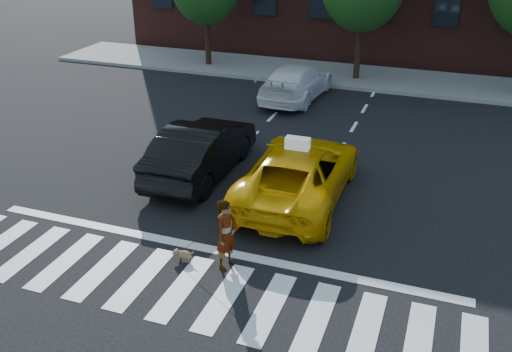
{
  "coord_description": "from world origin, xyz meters",
  "views": [
    {
      "loc": [
        4.95,
        -8.91,
        7.55
      ],
      "look_at": [
        0.39,
        3.66,
        1.1
      ],
      "focal_mm": 40.0,
      "sensor_mm": 36.0,
      "label": 1
    }
  ],
  "objects_px": {
    "taxi": "(299,172)",
    "woman": "(226,234)",
    "dog": "(182,254)",
    "white_suv": "(296,82)",
    "black_sedan": "(201,149)"
  },
  "relations": [
    {
      "from": "woman",
      "to": "dog",
      "type": "relative_size",
      "value": 3.29
    },
    {
      "from": "white_suv",
      "to": "black_sedan",
      "type": "bearing_deg",
      "value": 89.05
    },
    {
      "from": "woman",
      "to": "dog",
      "type": "xyz_separation_m",
      "value": [
        -1.06,
        -0.15,
        -0.67
      ]
    },
    {
      "from": "taxi",
      "to": "woman",
      "type": "relative_size",
      "value": 3.34
    },
    {
      "from": "white_suv",
      "to": "woman",
      "type": "distance_m",
      "value": 12.62
    },
    {
      "from": "white_suv",
      "to": "dog",
      "type": "xyz_separation_m",
      "value": [
        0.95,
        -12.61,
        -0.55
      ]
    },
    {
      "from": "white_suv",
      "to": "dog",
      "type": "distance_m",
      "value": 12.66
    },
    {
      "from": "white_suv",
      "to": "woman",
      "type": "height_order",
      "value": "woman"
    },
    {
      "from": "woman",
      "to": "dog",
      "type": "distance_m",
      "value": 1.26
    },
    {
      "from": "dog",
      "to": "white_suv",
      "type": "bearing_deg",
      "value": 79.34
    },
    {
      "from": "black_sedan",
      "to": "dog",
      "type": "height_order",
      "value": "black_sedan"
    },
    {
      "from": "taxi",
      "to": "dog",
      "type": "relative_size",
      "value": 10.98
    },
    {
      "from": "taxi",
      "to": "dog",
      "type": "height_order",
      "value": "taxi"
    },
    {
      "from": "black_sedan",
      "to": "white_suv",
      "type": "relative_size",
      "value": 1.0
    },
    {
      "from": "woman",
      "to": "taxi",
      "type": "bearing_deg",
      "value": 6.42
    }
  ]
}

